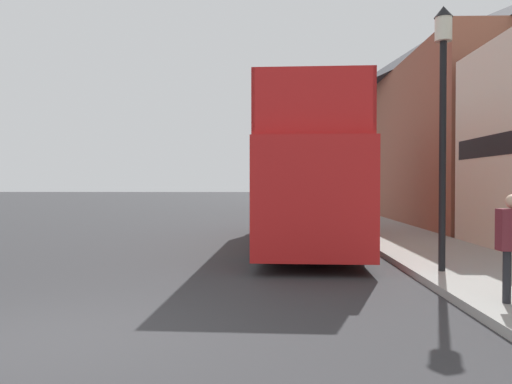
{
  "coord_description": "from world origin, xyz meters",
  "views": [
    {
      "loc": [
        2.6,
        -5.6,
        1.85
      ],
      "look_at": [
        2.22,
        10.33,
        1.55
      ],
      "focal_mm": 35.0,
      "sensor_mm": 36.0,
      "label": 1
    }
  ],
  "objects_px": {
    "lamp_post_second": "(355,136)",
    "lamp_post_nearest": "(443,90)",
    "parked_car_ahead_of_bus": "(304,208)",
    "tour_bus": "(305,184)"
  },
  "relations": [
    {
      "from": "parked_car_ahead_of_bus",
      "to": "lamp_post_second",
      "type": "distance_m",
      "value": 5.77
    },
    {
      "from": "tour_bus",
      "to": "lamp_post_second",
      "type": "xyz_separation_m",
      "value": [
        2.09,
        3.42,
        1.74
      ]
    },
    {
      "from": "tour_bus",
      "to": "lamp_post_second",
      "type": "bearing_deg",
      "value": 60.95
    },
    {
      "from": "lamp_post_nearest",
      "to": "lamp_post_second",
      "type": "xyz_separation_m",
      "value": [
        -0.15,
        8.78,
        -0.05
      ]
    },
    {
      "from": "lamp_post_nearest",
      "to": "lamp_post_second",
      "type": "height_order",
      "value": "lamp_post_nearest"
    },
    {
      "from": "tour_bus",
      "to": "lamp_post_second",
      "type": "relative_size",
      "value": 2.14
    },
    {
      "from": "parked_car_ahead_of_bus",
      "to": "lamp_post_nearest",
      "type": "relative_size",
      "value": 0.92
    },
    {
      "from": "lamp_post_second",
      "to": "lamp_post_nearest",
      "type": "bearing_deg",
      "value": -89.03
    },
    {
      "from": "tour_bus",
      "to": "lamp_post_nearest",
      "type": "relative_size",
      "value": 2.1
    },
    {
      "from": "parked_car_ahead_of_bus",
      "to": "lamp_post_second",
      "type": "xyz_separation_m",
      "value": [
        1.52,
        -4.75,
        2.89
      ]
    }
  ]
}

